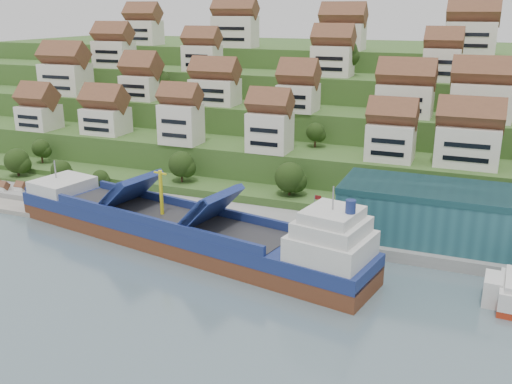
% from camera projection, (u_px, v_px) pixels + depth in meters
% --- Properties ---
extents(ground, '(300.00, 300.00, 0.00)m').
position_uv_depth(ground, '(205.00, 252.00, 105.86)').
color(ground, slate).
rests_on(ground, ground).
extents(quay, '(180.00, 14.00, 2.20)m').
position_uv_depth(quay, '(330.00, 233.00, 111.72)').
color(quay, gray).
rests_on(quay, ground).
extents(pebble_beach, '(45.00, 20.00, 1.00)m').
position_uv_depth(pebble_beach, '(11.00, 194.00, 136.79)').
color(pebble_beach, gray).
rests_on(pebble_beach, ground).
extents(hillside, '(260.00, 128.00, 31.00)m').
position_uv_depth(hillside, '(341.00, 108.00, 194.10)').
color(hillside, '#2D4C1E').
rests_on(hillside, ground).
extents(hillside_village, '(157.15, 63.89, 29.72)m').
position_uv_depth(hillside_village, '(306.00, 82.00, 151.69)').
color(hillside_village, silver).
rests_on(hillside_village, ground).
extents(hillside_trees, '(143.24, 62.18, 32.32)m').
position_uv_depth(hillside_trees, '(242.00, 119.00, 143.29)').
color(hillside_trees, '#223A13').
rests_on(hillside_trees, ground).
extents(warehouse, '(60.00, 15.00, 10.00)m').
position_uv_depth(warehouse, '(511.00, 222.00, 100.32)').
color(warehouse, '#22545D').
rests_on(warehouse, quay).
extents(flagpole, '(1.28, 0.16, 8.00)m').
position_uv_depth(flagpole, '(315.00, 212.00, 106.19)').
color(flagpole, gray).
rests_on(flagpole, quay).
extents(cargo_ship, '(77.70, 26.70, 17.03)m').
position_uv_depth(cargo_ship, '(188.00, 232.00, 106.27)').
color(cargo_ship, '#5A2F1B').
rests_on(cargo_ship, ground).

